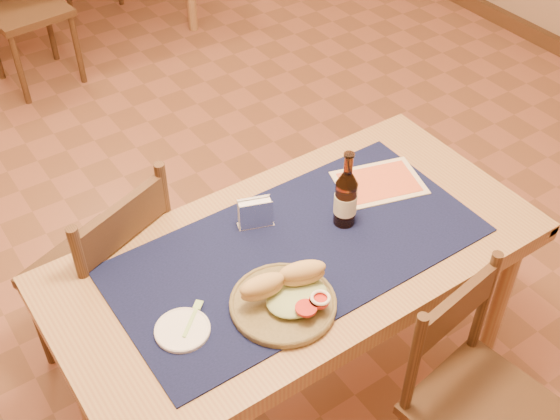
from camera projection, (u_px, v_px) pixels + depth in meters
main_table at (297, 268)px, 2.32m from camera, size 1.60×0.80×0.75m
placemat at (297, 249)px, 2.26m from camera, size 1.20×0.60×0.01m
baseboard at (194, 256)px, 3.22m from camera, size 6.00×7.00×0.10m
chair_main_far at (106, 274)px, 2.53m from camera, size 0.56×0.56×0.95m
chair_main_near at (477, 400)px, 2.18m from camera, size 0.46×0.46×0.88m
chair_back_near at (21, 4)px, 4.16m from camera, size 0.48×0.48×0.95m
sandwich_plate at (286, 297)px, 2.06m from camera, size 0.32×0.32×0.12m
side_plate at (182, 330)px, 2.01m from camera, size 0.16×0.16×0.01m
fork at (193, 315)px, 2.04m from camera, size 0.12×0.10×0.00m
beer_bottle at (346, 198)px, 2.29m from camera, size 0.08×0.08×0.29m
napkin_holder at (255, 214)px, 2.31m from camera, size 0.13×0.08×0.11m
menu_card at (379, 183)px, 2.50m from camera, size 0.35×0.30×0.01m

